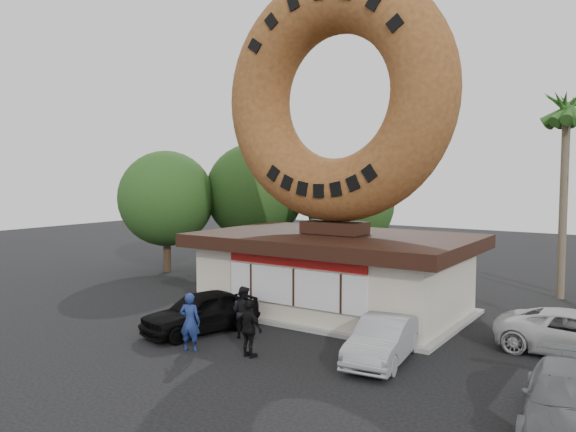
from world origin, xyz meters
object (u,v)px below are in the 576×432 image
Objects in this scene: person_center at (243,312)px; car_grey at (569,401)px; street_lamp at (391,196)px; person_right at (249,329)px; donut_shop at (334,270)px; person_left at (190,322)px; giant_donut at (335,97)px; car_silver at (383,340)px; car_black at (201,312)px.

person_center is 10.70m from car_grey.
person_right is (2.52, -16.64, -3.57)m from street_lamp.
street_lamp reaches higher than donut_shop.
street_lamp is 4.16× the size of person_left.
street_lamp is (-1.86, 10.02, 2.72)m from donut_shop.
street_lamp is 17.59m from person_left.
person_center is at bearing -36.06° from person_right.
person_left is at bearing -88.24° from street_lamp.
car_silver is at bearing -46.96° from giant_donut.
person_left is at bearing -41.04° from car_black.
street_lamp is 1.70× the size of car_grey.
person_right is 3.42m from car_black.
person_right is at bearing -5.56° from car_black.
street_lamp is at bearing 118.35° from car_grey.
person_right is at bearing 173.22° from car_grey.
giant_donut is at bearing 90.00° from donut_shop.
street_lamp reaches higher than person_left.
donut_shop is 7.38m from person_left.
car_grey is (9.08, -0.05, -0.23)m from person_right.
giant_donut is 11.10m from street_lamp.
person_center is at bearing -99.25° from donut_shop.
street_lamp reaches higher than car_black.
car_grey is at bearing -55.19° from street_lamp.
car_black is (-1.70, -0.35, -0.16)m from person_center.
car_black reaches higher than car_silver.
person_center is 0.41× the size of car_black.
donut_shop is 2.38× the size of car_grey.
car_grey is (11.08, 0.54, -0.28)m from person_left.
donut_shop is 2.73× the size of car_silver.
person_left is at bearing 176.31° from car_grey.
person_center is at bearing -86.09° from street_lamp.
person_right is (0.67, -6.64, -8.01)m from giant_donut.
car_silver is (3.66, 2.01, -0.24)m from person_right.
donut_shop reaches higher than car_black.
car_black is at bearing -76.16° from person_left.
donut_shop is at bearing 80.30° from car_black.
car_silver is (6.18, -14.63, -3.81)m from street_lamp.
person_right is 0.45× the size of car_silver.
person_left is 11.09m from car_grey.
giant_donut is 2.50× the size of car_silver.
donut_shop reaches higher than person_right.
giant_donut reaches higher than car_grey.
person_left reaches higher than person_right.
car_black is (-2.53, -5.41, -1.01)m from donut_shop.
person_left is at bearing -100.39° from giant_donut.
person_center is (-0.82, -5.06, -0.85)m from donut_shop.
person_left is 0.47× the size of car_silver.
person_center is at bearing -122.88° from person_left.
giant_donut is 10.84m from person_left.
person_right is at bearing 131.50° from person_center.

